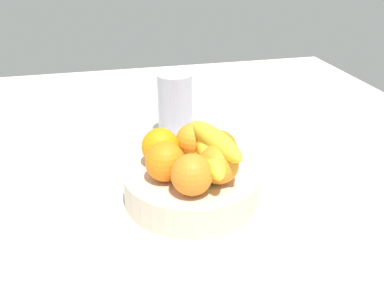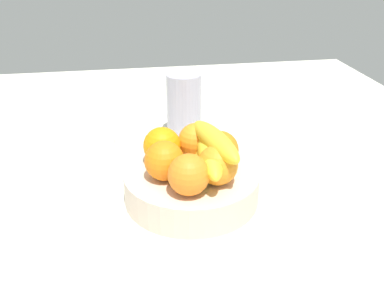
{
  "view_description": "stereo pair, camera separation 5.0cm",
  "coord_description": "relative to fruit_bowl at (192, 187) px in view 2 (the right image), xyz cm",
  "views": [
    {
      "loc": [
        67.14,
        -19.1,
        44.79
      ],
      "look_at": [
        0.46,
        -2.86,
        9.78
      ],
      "focal_mm": 40.74,
      "sensor_mm": 36.0,
      "label": 1
    },
    {
      "loc": [
        68.15,
        -14.16,
        44.79
      ],
      "look_at": [
        0.46,
        -2.86,
        9.78
      ],
      "focal_mm": 40.74,
      "sensor_mm": 36.0,
      "label": 2
    }
  ],
  "objects": [
    {
      "name": "orange_back_left",
      "position": [
        -1.55,
        5.35,
        6.41
      ],
      "size": [
        7.04,
        7.04,
        7.04
      ],
      "primitive_type": "sphere",
      "color": "orange",
      "rests_on": "fruit_bowl"
    },
    {
      "name": "orange_top_stack",
      "position": [
        -4.98,
        -4.84,
        6.41
      ],
      "size": [
        7.04,
        7.04,
        7.04
      ],
      "primitive_type": "sphere",
      "color": "orange",
      "rests_on": "fruit_bowl"
    },
    {
      "name": "thermos_tumbler",
      "position": [
        -28.86,
        3.26,
        4.88
      ],
      "size": [
        8.24,
        8.24,
        15.54
      ],
      "primitive_type": "cylinder",
      "color": "#B2B0C4",
      "rests_on": "ground_plane"
    },
    {
      "name": "orange_front_left",
      "position": [
        1.02,
        -5.05,
        6.41
      ],
      "size": [
        7.04,
        7.04,
        7.04
      ],
      "primitive_type": "sphere",
      "color": "orange",
      "rests_on": "fruit_bowl"
    },
    {
      "name": "banana_bunch",
      "position": [
        0.85,
        2.84,
        7.09
      ],
      "size": [
        18.4,
        10.17,
        8.4
      ],
      "color": "yellow",
      "rests_on": "fruit_bowl"
    },
    {
      "name": "fruit_bowl",
      "position": [
        0.0,
        0.0,
        0.0
      ],
      "size": [
        24.78,
        24.78,
        5.78
      ],
      "primitive_type": "cylinder",
      "color": "beige",
      "rests_on": "ground_plane"
    },
    {
      "name": "orange_back_right",
      "position": [
        -5.85,
        1.82,
        6.41
      ],
      "size": [
        7.04,
        7.04,
        7.04
      ],
      "primitive_type": "sphere",
      "color": "orange",
      "rests_on": "fruit_bowl"
    },
    {
      "name": "orange_center",
      "position": [
        4.07,
        3.74,
        6.41
      ],
      "size": [
        7.04,
        7.04,
        7.04
      ],
      "primitive_type": "sphere",
      "color": "orange",
      "rests_on": "fruit_bowl"
    },
    {
      "name": "ground_plane",
      "position": [
        -0.46,
        2.86,
        -4.39
      ],
      "size": [
        180.0,
        140.0,
        3.0
      ],
      "primitive_type": "cube",
      "color": "beige"
    },
    {
      "name": "jar_lid",
      "position": [
        -28.05,
        -11.34,
        -2.06
      ],
      "size": [
        6.37,
        6.37,
        1.66
      ],
      "primitive_type": "cylinder",
      "color": "white",
      "rests_on": "ground_plane"
    },
    {
      "name": "orange_front_right",
      "position": [
        6.55,
        -1.63,
        6.41
      ],
      "size": [
        7.04,
        7.04,
        7.04
      ],
      "primitive_type": "sphere",
      "color": "orange",
      "rests_on": "fruit_bowl"
    }
  ]
}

